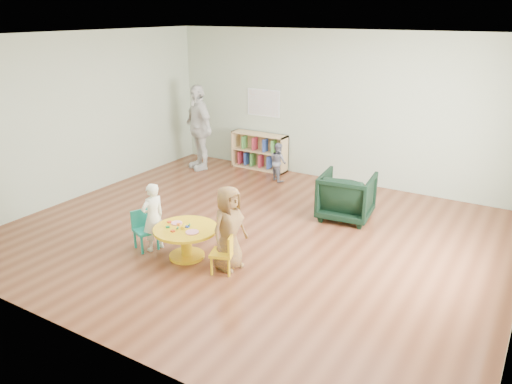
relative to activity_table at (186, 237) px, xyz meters
The scene contains 11 objects.
room 1.97m from the activity_table, 69.32° to the left, with size 7.10×7.00×2.80m.
activity_table is the anchor object (origin of this frame).
kid_chair_left 0.67m from the activity_table, behind, with size 0.38×0.38×0.54m.
kid_chair_right 0.68m from the activity_table, ahead, with size 0.35×0.35×0.52m.
bookshelf 4.13m from the activity_table, 107.13° to the left, with size 1.20×0.30×0.75m.
alphabet_poster 4.37m from the activity_table, 106.46° to the left, with size 0.74×0.01×0.54m.
armchair 2.70m from the activity_table, 60.79° to the left, with size 0.79×0.81×0.74m, color black.
child_left 0.56m from the activity_table, behind, with size 0.35×0.23×0.96m, color white.
child_right 0.70m from the activity_table, ahead, with size 0.54×0.35×1.10m, color orange.
toddler 3.48m from the activity_table, 98.29° to the left, with size 0.36×0.28×0.74m, color #181B3C.
adult_caretaker 4.06m from the activity_table, 124.71° to the left, with size 1.02×0.42×1.73m, color white.
Camera 1 is at (3.49, -5.73, 3.12)m, focal length 35.00 mm.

